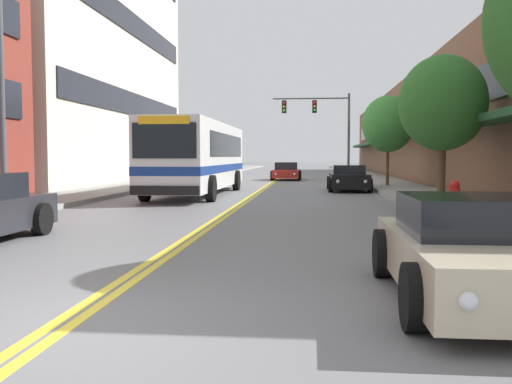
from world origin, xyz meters
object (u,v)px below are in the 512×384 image
Objects in this scene: car_champagne_parked_right_foreground at (475,252)px; car_black_parked_right_mid at (349,179)px; car_navy_parked_left_mid at (203,174)px; car_red_moving_lead at (286,172)px; city_bus at (199,155)px; street_tree_right_far at (388,124)px; street_tree_right_mid at (443,103)px; traffic_signal_mast at (322,118)px; street_lamp_left_near at (11,42)px; fire_hydrant at (454,200)px.

car_black_parked_right_mid reaches higher than car_champagne_parked_right_foreground.
car_navy_parked_left_mid is 1.05× the size of car_black_parked_right_mid.
city_bus is at bearing -101.32° from car_red_moving_lead.
street_tree_right_mid is at bearing -88.17° from street_tree_right_far.
car_champagne_parked_right_foreground is at bearing -88.18° from traffic_signal_mast.
street_lamp_left_near is 11.65m from fire_hydrant.
fire_hydrant is at bearing 78.13° from car_champagne_parked_right_foreground.
car_black_parked_right_mid reaches higher than fire_hydrant.
car_red_moving_lead is 4.48× the size of fire_hydrant.
car_black_parked_right_mid is 14.23m from fire_hydrant.
street_tree_right_far reaches higher than car_red_moving_lead.
street_tree_right_far is 16.79m from fire_hydrant.
street_lamp_left_near is at bearing -106.13° from traffic_signal_mast.
car_champagne_parked_right_foreground is 0.66× the size of traffic_signal_mast.
city_bus is at bearing 150.48° from street_tree_right_mid.
traffic_signal_mast is at bearing 98.97° from street_tree_right_mid.
car_champagne_parked_right_foreground is 4.40× the size of fire_hydrant.
street_tree_right_mid is (2.54, -8.60, 2.86)m from car_black_parked_right_mid.
car_navy_parked_left_mid is 23.72m from fire_hydrant.
street_tree_right_mid reaches higher than car_red_moving_lead.
car_champagne_parked_right_foreground is 0.94× the size of car_black_parked_right_mid.
car_red_moving_lead is at bearing 47.22° from car_navy_parked_left_mid.
street_lamp_left_near is 1.62× the size of street_tree_right_far.
car_navy_parked_left_mid is at bearing 115.69° from fire_hydrant.
city_bus is at bearing -147.60° from street_tree_right_far.
car_navy_parked_left_mid is at bearing 99.87° from city_bus.
traffic_signal_mast reaches higher than street_tree_right_mid.
traffic_signal_mast is 1.28× the size of street_tree_right_mid.
city_bus reaches higher than car_navy_parked_left_mid.
street_lamp_left_near is (-2.52, -11.26, 2.79)m from city_bus.
street_lamp_left_near reaches higher than traffic_signal_mast.
city_bus is 19.50m from car_champagne_parked_right_foreground.
fire_hydrant is at bearing -78.91° from car_red_moving_lead.
street_tree_right_far is (3.23, -11.69, -1.08)m from traffic_signal_mast.
traffic_signal_mast is 6.63× the size of fire_hydrant.
street_tree_right_mid is at bearing -81.03° from traffic_signal_mast.
street_lamp_left_near is at bearing -102.60° from city_bus.
fire_hydrant is (1.55, 7.36, 0.06)m from car_champagne_parked_right_foreground.
car_red_moving_lead is 0.56× the size of street_lamp_left_near.
traffic_signal_mast is at bearing 73.87° from street_lamp_left_near.
car_champagne_parked_right_foreground is at bearing -36.41° from street_lamp_left_near.
street_lamp_left_near is (-8.29, -28.66, 0.07)m from traffic_signal_mast.
street_tree_right_far reaches higher than fire_hydrant.
street_tree_right_far is (2.10, 23.92, 2.83)m from car_champagne_parked_right_foreground.
street_tree_right_far is at bearing -23.99° from car_navy_parked_left_mid.
street_tree_right_far is (10.84, -4.82, 2.85)m from car_navy_parked_left_mid.
street_tree_right_mid is 6.29m from fire_hydrant.
car_navy_parked_left_mid is at bearing 106.91° from car_champagne_parked_right_foreground.
car_black_parked_right_mid is at bearing 57.34° from street_lamp_left_near.
car_red_moving_lead is (-3.71, 34.17, 0.01)m from car_champagne_parked_right_foreground.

